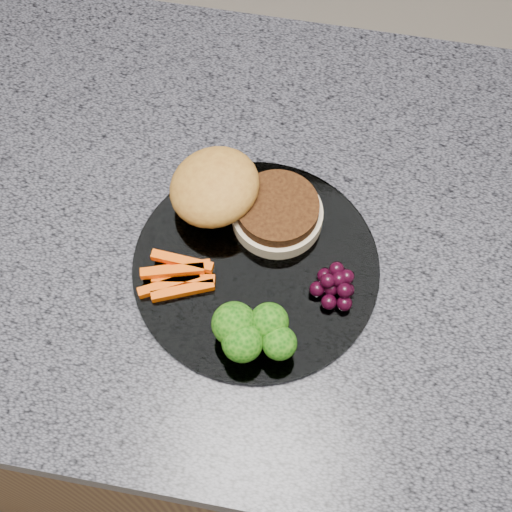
{
  "coord_description": "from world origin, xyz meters",
  "views": [
    {
      "loc": [
        0.14,
        -0.38,
        1.58
      ],
      "look_at": [
        0.08,
        -0.06,
        0.93
      ],
      "focal_mm": 50.0,
      "sensor_mm": 36.0,
      "label": 1
    }
  ],
  "objects_px": {
    "plate": "(256,266)",
    "burger": "(237,198)",
    "island_cabinet": "(216,352)",
    "grape_bunch": "(336,285)"
  },
  "relations": [
    {
      "from": "island_cabinet",
      "to": "burger",
      "type": "xyz_separation_m",
      "value": [
        0.05,
        0.01,
        0.5
      ]
    },
    {
      "from": "burger",
      "to": "grape_bunch",
      "type": "bearing_deg",
      "value": -39.98
    },
    {
      "from": "plate",
      "to": "burger",
      "type": "xyz_separation_m",
      "value": [
        -0.03,
        0.06,
        0.03
      ]
    },
    {
      "from": "island_cabinet",
      "to": "plate",
      "type": "xyz_separation_m",
      "value": [
        0.08,
        -0.06,
        0.47
      ]
    },
    {
      "from": "plate",
      "to": "grape_bunch",
      "type": "xyz_separation_m",
      "value": [
        0.09,
        -0.01,
        0.02
      ]
    },
    {
      "from": "grape_bunch",
      "to": "island_cabinet",
      "type": "bearing_deg",
      "value": 156.47
    },
    {
      "from": "plate",
      "to": "grape_bunch",
      "type": "height_order",
      "value": "grape_bunch"
    },
    {
      "from": "burger",
      "to": "island_cabinet",
      "type": "bearing_deg",
      "value": 179.92
    },
    {
      "from": "island_cabinet",
      "to": "plate",
      "type": "bearing_deg",
      "value": -35.88
    },
    {
      "from": "grape_bunch",
      "to": "burger",
      "type": "bearing_deg",
      "value": 146.78
    }
  ]
}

